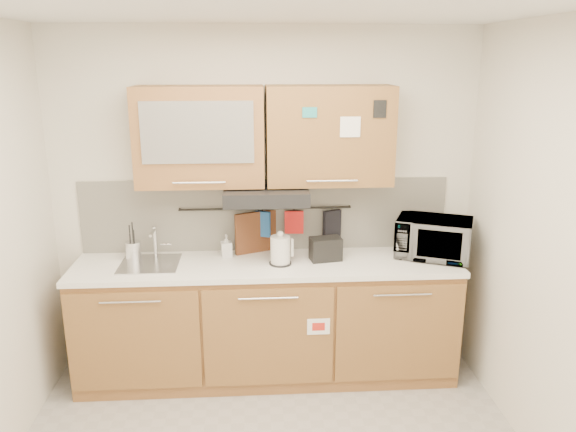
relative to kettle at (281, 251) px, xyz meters
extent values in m
plane|color=white|center=(-0.10, -1.15, 1.58)|extent=(3.20, 3.20, 0.00)
plane|color=silver|center=(-0.10, 0.35, 0.28)|extent=(3.20, 0.00, 3.20)
plane|color=silver|center=(1.50, -1.15, 0.28)|extent=(0.00, 3.00, 3.00)
cube|color=#A46B3A|center=(-0.10, 0.05, -0.58)|extent=(2.80, 0.60, 0.88)
cube|color=black|center=(-0.10, 0.05, -0.97)|extent=(2.80, 0.54, 0.10)
cube|color=olive|center=(-1.03, -0.26, -0.55)|extent=(0.91, 0.02, 0.74)
cylinder|color=silver|center=(-1.03, -0.29, -0.24)|extent=(0.41, 0.01, 0.01)
cube|color=olive|center=(-0.10, -0.26, -0.55)|extent=(0.91, 0.02, 0.74)
cylinder|color=silver|center=(-0.10, -0.29, -0.24)|extent=(0.41, 0.01, 0.01)
cube|color=olive|center=(0.83, -0.26, -0.55)|extent=(0.91, 0.02, 0.74)
cylinder|color=silver|center=(0.83, -0.29, -0.24)|extent=(0.41, 0.01, 0.01)
cube|color=white|center=(-0.10, 0.04, -0.12)|extent=(2.82, 0.62, 0.04)
cube|color=silver|center=(-0.10, 0.34, 0.18)|extent=(2.80, 0.02, 0.56)
cube|color=#A46B3A|center=(-0.56, 0.17, 0.81)|extent=(0.90, 0.35, 0.70)
cube|color=silver|center=(-0.56, -0.01, 0.86)|extent=(0.76, 0.02, 0.42)
cube|color=olive|center=(0.36, 0.17, 0.81)|extent=(0.90, 0.35, 0.70)
cube|color=white|center=(0.48, -0.01, 0.89)|extent=(0.14, 0.00, 0.14)
cube|color=black|center=(-0.10, 0.10, 0.40)|extent=(0.60, 0.46, 0.10)
cube|color=silver|center=(-0.95, 0.05, -0.10)|extent=(0.42, 0.40, 0.03)
cylinder|color=silver|center=(-0.93, 0.21, 0.02)|extent=(0.03, 0.03, 0.24)
cylinder|color=silver|center=(-0.93, 0.13, 0.12)|extent=(0.02, 0.18, 0.02)
cylinder|color=black|center=(-0.10, 0.30, 0.24)|extent=(1.30, 0.02, 0.02)
cylinder|color=silver|center=(-1.08, 0.15, -0.03)|extent=(0.13, 0.13, 0.14)
cylinder|color=black|center=(-1.10, 0.16, 0.04)|extent=(0.01, 0.01, 0.27)
cylinder|color=black|center=(-1.06, 0.13, 0.02)|extent=(0.01, 0.01, 0.24)
cylinder|color=black|center=(-1.08, 0.17, 0.05)|extent=(0.01, 0.01, 0.29)
cylinder|color=black|center=(-1.09, 0.13, 0.01)|extent=(0.01, 0.01, 0.21)
cylinder|color=silver|center=(0.00, 0.00, 0.00)|extent=(0.19, 0.19, 0.21)
sphere|color=silver|center=(0.00, 0.00, 0.13)|extent=(0.05, 0.05, 0.05)
cube|color=silver|center=(0.08, 0.03, 0.01)|extent=(0.03, 0.03, 0.13)
cylinder|color=black|center=(0.00, 0.00, -0.09)|extent=(0.16, 0.16, 0.01)
cube|color=black|center=(0.34, 0.06, -0.01)|extent=(0.25, 0.17, 0.17)
cube|color=black|center=(0.30, 0.06, 0.06)|extent=(0.08, 0.11, 0.01)
cube|color=black|center=(0.38, 0.07, 0.06)|extent=(0.08, 0.11, 0.01)
imported|color=#999999|center=(1.15, 0.08, 0.05)|extent=(0.64, 0.55, 0.30)
imported|color=#999999|center=(-0.40, 0.18, -0.01)|extent=(0.09, 0.09, 0.17)
cube|color=brown|center=(-0.15, 0.28, -0.01)|extent=(0.36, 0.18, 0.47)
cube|color=#1F4F91|center=(-0.12, 0.28, 0.12)|extent=(0.12, 0.07, 0.20)
cube|color=black|center=(0.41, 0.28, 0.11)|extent=(0.15, 0.10, 0.22)
cube|color=red|center=(0.12, 0.28, 0.13)|extent=(0.15, 0.03, 0.18)
camera|label=1|loc=(-0.19, -3.83, 1.35)|focal=35.00mm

